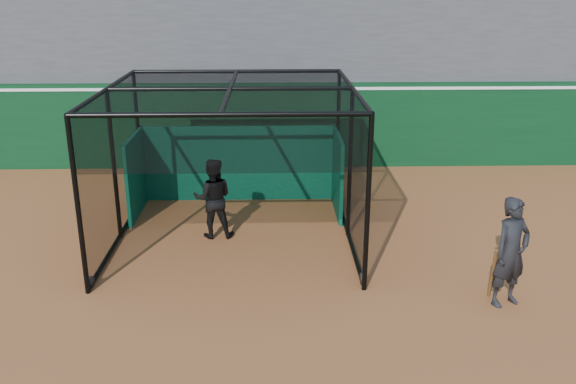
{
  "coord_description": "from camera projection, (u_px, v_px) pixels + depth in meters",
  "views": [
    {
      "loc": [
        -0.18,
        -9.14,
        5.27
      ],
      "look_at": [
        0.11,
        2.0,
        1.4
      ],
      "focal_mm": 38.0,
      "sensor_mm": 36.0,
      "label": 1
    }
  ],
  "objects": [
    {
      "name": "ground",
      "position": [
        284.0,
        308.0,
        10.36
      ],
      "size": [
        120.0,
        120.0,
        0.0
      ],
      "primitive_type": "plane",
      "color": "#96552B",
      "rests_on": "ground"
    },
    {
      "name": "outfield_wall",
      "position": [
        278.0,
        123.0,
        17.97
      ],
      "size": [
        50.0,
        0.5,
        2.5
      ],
      "color": "#093618",
      "rests_on": "ground"
    },
    {
      "name": "grandstand",
      "position": [
        277.0,
        6.0,
        20.48
      ],
      "size": [
        50.0,
        7.85,
        8.95
      ],
      "color": "#4C4C4F",
      "rests_on": "ground"
    },
    {
      "name": "batting_cage",
      "position": [
        233.0,
        165.0,
        12.78
      ],
      "size": [
        5.04,
        5.09,
        3.22
      ],
      "color": "black",
      "rests_on": "ground"
    },
    {
      "name": "batter",
      "position": [
        213.0,
        198.0,
        13.01
      ],
      "size": [
        0.87,
        0.69,
        1.75
      ],
      "primitive_type": "imported",
      "rotation": [
        0.0,
        0.0,
        3.18
      ],
      "color": "black",
      "rests_on": "ground"
    },
    {
      "name": "on_deck_player",
      "position": [
        511.0,
        252.0,
        10.21
      ],
      "size": [
        0.83,
        0.71,
        1.92
      ],
      "color": "black",
      "rests_on": "ground"
    }
  ]
}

